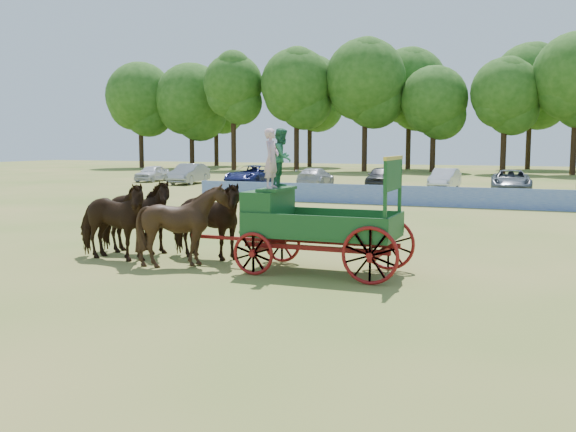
# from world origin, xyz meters

# --- Properties ---
(ground) EXTENTS (160.00, 160.00, 0.00)m
(ground) POSITION_xyz_m (0.00, 0.00, 0.00)
(ground) COLOR #A4874A
(ground) RESTS_ON ground
(horse_lead_left) EXTENTS (2.70, 1.33, 2.24)m
(horse_lead_left) POSITION_xyz_m (-6.38, -0.74, 1.12)
(horse_lead_left) COLOR black
(horse_lead_left) RESTS_ON ground
(horse_lead_right) EXTENTS (2.75, 1.45, 2.24)m
(horse_lead_right) POSITION_xyz_m (-6.38, 0.36, 1.12)
(horse_lead_right) COLOR black
(horse_lead_right) RESTS_ON ground
(horse_wheel_left) EXTENTS (2.38, 2.21, 2.24)m
(horse_wheel_left) POSITION_xyz_m (-3.98, -0.74, 1.12)
(horse_wheel_left) COLOR black
(horse_wheel_left) RESTS_ON ground
(horse_wheel_right) EXTENTS (2.76, 1.47, 2.24)m
(horse_wheel_right) POSITION_xyz_m (-3.98, 0.36, 1.12)
(horse_wheel_right) COLOR black
(horse_wheel_right) RESTS_ON ground
(farm_dray) EXTENTS (6.00, 2.00, 3.69)m
(farm_dray) POSITION_xyz_m (-1.02, -0.16, 1.62)
(farm_dray) COLOR maroon
(farm_dray) RESTS_ON ground
(sponsor_banner) EXTENTS (26.00, 0.08, 1.05)m
(sponsor_banner) POSITION_xyz_m (-1.00, 18.00, 0.53)
(sponsor_banner) COLOR #2149B3
(sponsor_banner) RESTS_ON ground
(parked_cars) EXTENTS (41.46, 7.15, 1.62)m
(parked_cars) POSITION_xyz_m (-5.73, 29.85, 0.76)
(parked_cars) COLOR silver
(parked_cars) RESTS_ON ground
(treeline) EXTENTS (91.52, 23.89, 15.30)m
(treeline) POSITION_xyz_m (-3.85, 59.49, 9.73)
(treeline) COLOR #382314
(treeline) RESTS_ON ground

